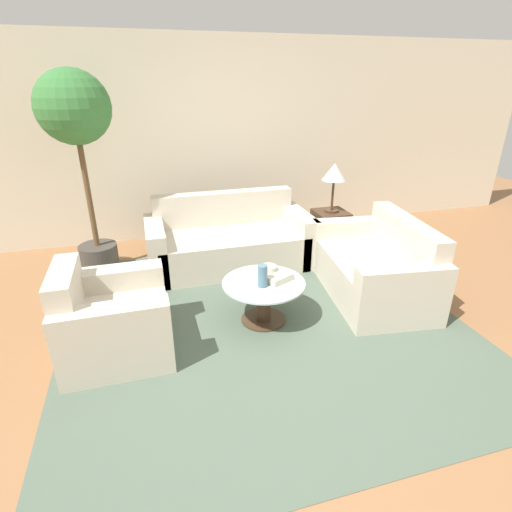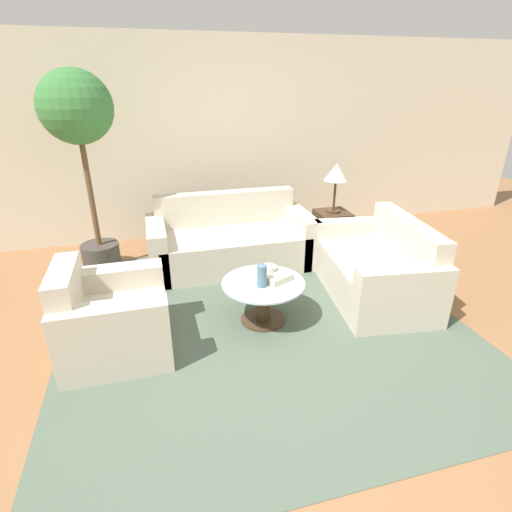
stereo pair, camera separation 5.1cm
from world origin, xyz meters
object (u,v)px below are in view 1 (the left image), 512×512
Objects in this scene: armchair at (109,323)px; coffee_table at (264,296)px; book_stack at (279,278)px; table_lamp at (334,174)px; sofa_main at (229,242)px; vase at (263,276)px; bowl at (269,268)px; loveseat at (378,269)px; potted_plant at (77,128)px.

armchair reaches higher than coffee_table.
armchair is 3.20× the size of book_stack.
armchair is at bearing 157.06° from book_stack.
table_lamp is at bearing 46.08° from coffee_table.
sofa_main is 1.44m from vase.
coffee_table is 2.78× the size of book_stack.
book_stack is (0.16, -1.38, 0.16)m from sofa_main.
bowl is (-1.19, -1.14, -0.58)m from table_lamp.
loveseat is 1.30m from coffee_table.
book_stack is (1.67, -1.62, -1.17)m from potted_plant.
armchair is 5.72× the size of bowl.
book_stack is at bearing -72.20° from loveseat.
book_stack is at bearing -44.11° from potted_plant.
coffee_table is at bearing -118.40° from bowl.
loveseat is 2.10× the size of coffee_table.
book_stack is at bearing 14.61° from vase.
potted_plant is 14.47× the size of bowl.
loveseat is at bearing -26.49° from potted_plant.
table_lamp reaches higher than coffee_table.
armchair reaches higher than vase.
coffee_table is at bearing -46.15° from potted_plant.
bowl is (-1.17, 0.03, 0.15)m from loveseat.
potted_plant is (-1.51, 0.24, 1.33)m from sofa_main.
sofa_main is 0.88× the size of potted_plant.
book_stack reaches higher than coffee_table.
bowl is (0.15, 0.29, -0.08)m from vase.
vase is (1.50, -1.66, -1.10)m from potted_plant.
sofa_main is 9.47× the size of vase.
book_stack is at bearing -130.19° from table_lamp.
armchair is 4.27× the size of vase.
armchair is 0.40× the size of potted_plant.
table_lamp is 3.01× the size of vase.
armchair is at bearing -175.71° from coffee_table.
table_lamp is at bearing 46.89° from vase.
armchair is 3.10m from table_lamp.
loveseat is 2.60× the size of table_lamp.
table_lamp is at bearing 43.79° from bowl.
potted_plant reaches higher than armchair.
book_stack is at bearing -84.79° from bowl.
potted_plant is (-2.84, 0.23, 0.59)m from table_lamp.
vase is (-0.03, -0.07, 0.24)m from coffee_table.
vase is at bearing -90.14° from sofa_main.
sofa_main is at bearing -9.19° from potted_plant.
armchair is at bearing -131.95° from sofa_main.
potted_plant is 2.60m from book_stack.
bowl is at bearing 63.07° from vase.
potted_plant is at bearing 133.85° from coffee_table.
bowl is at bearing -136.21° from table_lamp.
book_stack is (-1.17, -1.38, -0.58)m from table_lamp.
table_lamp is at bearing 0.39° from sofa_main.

